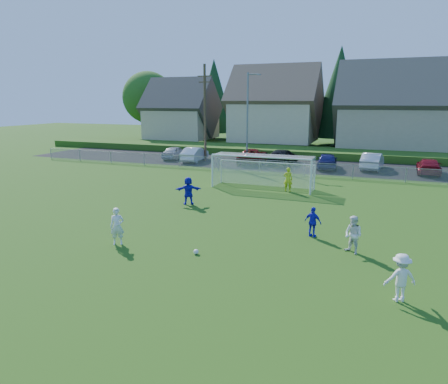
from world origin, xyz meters
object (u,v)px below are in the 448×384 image
Objects in this scene: soccer_ball at (196,252)px; car_e at (327,161)px; player_blue_b at (188,191)px; car_c at (253,156)px; goalkeeper at (288,179)px; player_blue_a at (313,222)px; soccer_goal at (263,166)px; player_white_c at (401,278)px; car_g at (429,166)px; player_white_b at (353,235)px; car_d at (283,157)px; car_b at (195,154)px; player_white_a at (117,226)px; car_a at (175,153)px; car_f at (372,161)px.

soccer_ball is 24.28m from car_e.
player_blue_b is (-3.98, 7.42, 0.76)m from soccer_ball.
player_blue_b is 17.46m from car_c.
car_e is at bearing -104.72° from goalkeeper.
soccer_goal is at bearing -43.42° from player_blue_a.
car_c is (-6.21, 11.62, -0.11)m from goalkeeper.
car_g is at bearing -121.12° from player_white_c.
car_d is at bearing 146.62° from player_white_b.
car_e is at bearing 136.39° from player_white_b.
car_e is (4.55, -1.10, 0.00)m from car_d.
car_b is (-12.36, 10.70, -0.12)m from goalkeeper.
soccer_goal is at bearing 66.16° from car_e.
car_b is at bearing 12.40° from car_d.
car_e is at bearing 5.27° from car_g.
soccer_goal is (2.86, 13.94, 0.78)m from player_white_a.
player_white_b is at bearing 125.08° from car_b.
player_white_b is 0.30× the size of car_c.
player_white_a is at bearing 62.64° from goalkeeper.
player_blue_b is 20.14m from car_a.
player_white_c is (11.65, -1.10, -0.04)m from player_white_a.
car_b is at bearing 135.64° from soccer_goal.
player_blue_a is 0.20× the size of soccer_goal.
car_c is (9.01, 0.05, 0.06)m from car_a.
car_b is at bearing -48.35° from goalkeeper.
car_g is at bearing 113.87° from player_white_b.
soccer_goal is (1.18, -11.47, 0.87)m from car_d.
player_white_b is 22.58m from car_g.
player_white_a is 0.97× the size of goalkeeper.
player_white_c is 0.35× the size of car_g.
soccer_ball is 0.15× the size of player_blue_a.
car_g is at bearing 177.42° from car_b.
car_d is 4.68m from car_e.
goalkeeper reaches higher than player_blue_a.
player_white_b is 0.22× the size of soccer_goal.
car_c reaches higher than player_blue_a.
car_b is (-19.17, 25.19, -0.05)m from player_white_c.
goalkeeper reaches higher than car_c.
car_f is 4.78m from car_g.
player_white_a is at bearing 103.19° from car_b.
goalkeeper reaches higher than player_white_c.
soccer_ball is 5.89m from player_blue_a.
car_g is (16.31, -0.30, -0.08)m from car_c.
player_white_c is 0.36× the size of car_e.
car_c is at bearing 153.51° from player_white_b.
soccer_goal reaches higher than player_white_a.
car_d is at bearing -93.25° from player_white_c.
player_white_b is (9.96, 2.68, -0.03)m from player_white_a.
player_white_a reaches higher than player_white_b.
player_white_c is at bearing 98.73° from car_f.
soccer_ball is 26.95m from car_g.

